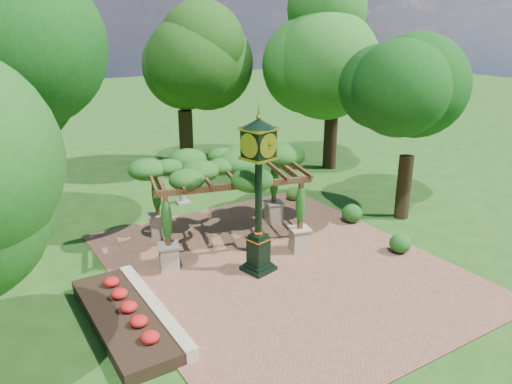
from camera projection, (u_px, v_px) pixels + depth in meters
ground at (298, 279)px, 15.85m from camera, size 120.00×120.00×0.00m
brick_plaza at (280, 266)px, 16.65m from camera, size 10.00×12.00×0.04m
border_wall at (154, 308)px, 13.88m from camera, size 0.35×5.00×0.40m
flower_bed at (123, 319)px, 13.44m from camera, size 1.50×5.00×0.36m
pedestal_clock at (259, 183)px, 15.36m from camera, size 1.21×1.21×5.11m
pergola at (226, 172)px, 17.42m from camera, size 5.98×4.55×3.35m
sundial at (182, 193)px, 22.28m from camera, size 0.62×0.62×1.05m
shrub_front at (400, 243)px, 17.50m from camera, size 0.99×0.99×0.67m
shrub_mid at (352, 213)px, 20.12m from camera, size 0.86×0.86×0.74m
shrub_back at (293, 194)px, 22.62m from camera, size 0.66×0.66×0.59m
tree_north at (183, 63)px, 25.90m from camera, size 4.59×4.59×8.24m
tree_east_far at (335, 41)px, 25.57m from camera, size 4.98×4.98×9.87m
tree_east_near at (412, 105)px, 19.28m from camera, size 4.01×4.01×6.81m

